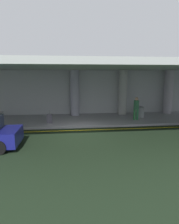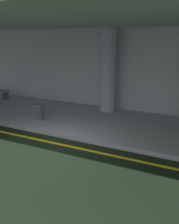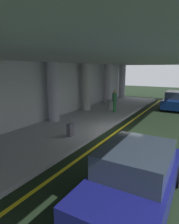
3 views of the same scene
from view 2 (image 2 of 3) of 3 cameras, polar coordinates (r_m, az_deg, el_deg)
name	(u,v)px [view 2 (image 2 of 3)]	position (r m, az deg, el deg)	size (l,w,h in m)	color
ground_plane	(46,148)	(8.89, -8.96, -7.43)	(60.00, 60.00, 0.00)	black
sidewalk	(92,121)	(11.33, 0.49, -1.81)	(26.00, 4.20, 0.15)	#A3A0AA
lane_stripe_yellow	(55,143)	(9.25, -7.14, -6.41)	(26.00, 0.14, 0.01)	yellow
support_column_far_left	(108,70)	(12.27, 3.85, 8.56)	(0.71, 0.71, 3.65)	#9C9AAD
ceiling_overhang	(86,21)	(10.40, -0.82, 18.29)	(28.00, 13.20, 0.30)	#979D9B
terminal_back_wall	(115,70)	(12.95, 5.21, 8.54)	(26.00, 0.30, 3.80)	#AEB1B6
suitcase_upright_secondary	(39,112)	(11.37, -10.37, 0.02)	(0.36, 0.22, 0.90)	#544F5F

